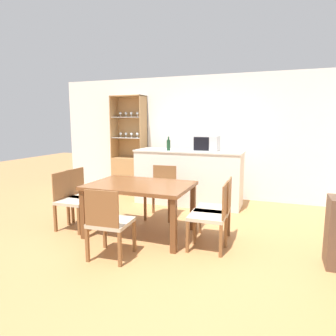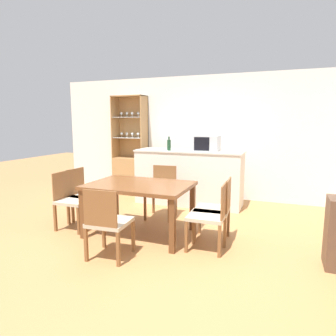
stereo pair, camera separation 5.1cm
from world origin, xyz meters
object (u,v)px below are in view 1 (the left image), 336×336
at_px(dining_table, 140,190).
at_px(dining_chair_side_left_near, 72,200).
at_px(dining_chair_side_right_far, 216,209).
at_px(wine_bottle, 169,145).
at_px(dining_chair_side_left_far, 84,195).
at_px(dining_chair_head_near, 109,222).
at_px(microwave, 207,143).
at_px(display_cabinet, 130,166).
at_px(dining_chair_head_far, 162,191).
at_px(dining_chair_side_right_near, 211,215).

height_order(dining_table, dining_chair_side_left_near, dining_chair_side_left_near).
bearing_deg(dining_chair_side_right_far, dining_chair_side_left_near, 94.45).
relative_size(dining_chair_side_left_near, wine_bottle, 3.24).
xyz_separation_m(dining_chair_side_left_far, dining_chair_side_right_far, (2.11, 0.00, 0.00)).
xyz_separation_m(dining_chair_side_left_near, dining_chair_head_near, (1.06, -0.68, 0.00)).
relative_size(dining_chair_side_right_far, microwave, 1.89).
xyz_separation_m(display_cabinet, wine_bottle, (1.21, -0.70, 0.56)).
distance_m(display_cabinet, wine_bottle, 1.51).
height_order(dining_chair_head_far, dining_chair_head_near, same).
distance_m(dining_chair_head_far, microwave, 1.34).
height_order(dining_chair_head_near, wine_bottle, wine_bottle).
bearing_deg(dining_chair_side_right_near, dining_chair_side_left_far, 80.38).
height_order(dining_table, dining_chair_head_far, dining_chair_head_far).
distance_m(dining_chair_side_left_far, dining_chair_side_right_far, 2.11).
bearing_deg(dining_chair_side_right_near, dining_table, 80.46).
relative_size(dining_chair_side_left_far, dining_chair_side_left_near, 1.00).
distance_m(dining_chair_side_left_far, dining_chair_side_left_near, 0.30).
bearing_deg(dining_chair_head_near, dining_chair_side_left_near, 143.33).
distance_m(dining_chair_side_left_near, dining_chair_head_near, 1.26).
distance_m(dining_chair_head_near, microwave, 2.78).
relative_size(dining_chair_side_left_far, microwave, 1.89).
bearing_deg(microwave, wine_bottle, -165.25).
bearing_deg(dining_chair_side_left_far, dining_chair_side_left_near, 1.96).
bearing_deg(dining_chair_side_left_far, dining_chair_head_far, 124.87).
relative_size(dining_chair_side_left_far, dining_chair_head_far, 1.00).
bearing_deg(dining_chair_side_right_near, wine_bottle, 33.27).
distance_m(dining_chair_side_left_near, wine_bottle, 2.10).
height_order(dining_chair_side_left_far, dining_chair_head_near, same).
xyz_separation_m(dining_table, dining_chair_side_left_near, (-1.06, -0.15, -0.21)).
distance_m(dining_chair_side_right_near, dining_chair_head_far, 1.44).
xyz_separation_m(dining_chair_side_left_near, dining_chair_head_far, (1.05, 0.98, 0.00)).
height_order(dining_chair_side_left_near, microwave, microwave).
bearing_deg(dining_chair_head_near, dining_chair_side_right_far, 39.01).
relative_size(microwave, wine_bottle, 1.71).
relative_size(display_cabinet, dining_table, 1.51).
bearing_deg(wine_bottle, display_cabinet, 150.05).
bearing_deg(display_cabinet, dining_chair_head_near, -66.14).
height_order(dining_chair_side_right_far, microwave, microwave).
bearing_deg(dining_chair_side_left_far, microwave, 138.27).
bearing_deg(dining_chair_side_right_far, dining_chair_side_left_far, 86.47).
xyz_separation_m(dining_chair_head_far, wine_bottle, (-0.17, 0.79, 0.72)).
height_order(display_cabinet, dining_chair_head_near, display_cabinet).
bearing_deg(dining_chair_side_right_far, dining_chair_head_near, 129.35).
bearing_deg(dining_chair_side_left_near, display_cabinet, -173.92).
relative_size(dining_table, dining_chair_side_left_near, 1.67).
xyz_separation_m(dining_chair_side_right_near, microwave, (-0.54, 1.94, 0.76)).
bearing_deg(dining_chair_side_left_far, dining_chair_side_right_far, 91.99).
relative_size(dining_table, dining_chair_side_right_far, 1.67).
relative_size(dining_table, dining_chair_side_right_near, 1.67).
distance_m(dining_chair_side_right_near, dining_chair_head_near, 1.26).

